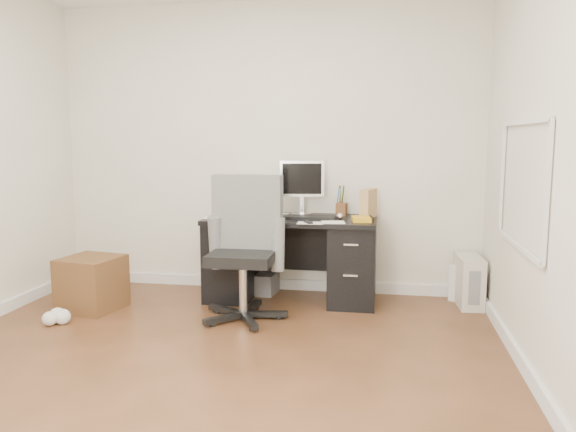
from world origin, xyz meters
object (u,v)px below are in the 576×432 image
Objects in this scene: keyboard at (308,217)px; office_chair at (243,249)px; desk at (291,256)px; lcd_monitor at (302,188)px; wicker_basket at (92,283)px; pc_tower at (469,281)px.

office_chair is (-0.45, -0.57, -0.19)m from keyboard.
lcd_monitor is (0.07, 0.17, 0.60)m from desk.
keyboard is (0.09, -0.23, -0.24)m from lcd_monitor.
wicker_basket is at bearing 177.16° from office_chair.
lcd_monitor is 1.13× the size of wicker_basket.
lcd_monitor is 2.01m from wicker_basket.
desk is at bearing 19.29° from wicker_basket.
lcd_monitor reaches higher than pc_tower.
pc_tower is 0.97× the size of wicker_basket.
keyboard reaches higher than wicker_basket.
lcd_monitor is at bearing 68.42° from desk.
desk reaches higher than wicker_basket.
lcd_monitor is 1.68m from pc_tower.
keyboard is (0.16, -0.06, 0.36)m from desk.
wicker_basket is (-3.18, -0.65, 0.01)m from pc_tower.
office_chair is 2.65× the size of pc_tower.
lcd_monitor is 0.97m from office_chair.
lcd_monitor reaches higher than office_chair.
keyboard is at bearing -20.18° from desk.
office_chair is (-0.29, -0.62, 0.18)m from desk.
pc_tower is (1.39, 0.14, -0.55)m from keyboard.
office_chair is at bearing -2.35° from wicker_basket.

